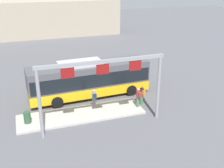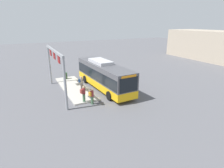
# 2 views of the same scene
# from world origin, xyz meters

# --- Properties ---
(ground_plane) EXTENTS (120.00, 120.00, 0.00)m
(ground_plane) POSITION_xyz_m (0.00, 0.00, 0.00)
(ground_plane) COLOR #56565B
(platform_curb) EXTENTS (10.00, 2.80, 0.16)m
(platform_curb) POSITION_xyz_m (-1.56, -3.37, 0.08)
(platform_curb) COLOR #B2ADA3
(platform_curb) RESTS_ON ground
(bus_main) EXTENTS (11.01, 3.07, 3.46)m
(bus_main) POSITION_xyz_m (-0.01, -0.00, 1.81)
(bus_main) COLOR #EAAD14
(bus_main) RESTS_ON ground
(person_boarding) EXTENTS (0.43, 0.58, 1.67)m
(person_boarding) POSITION_xyz_m (3.20, -3.71, 1.05)
(person_boarding) COLOR #476B4C
(person_boarding) RESTS_ON platform_curb
(person_waiting_near) EXTENTS (0.49, 0.60, 1.67)m
(person_waiting_near) POSITION_xyz_m (3.82, -3.05, 0.89)
(person_waiting_near) COLOR #476B4C
(person_waiting_near) RESTS_ON ground
(person_waiting_mid) EXTENTS (0.35, 0.53, 1.67)m
(person_waiting_mid) POSITION_xyz_m (-0.36, -2.81, 1.05)
(person_waiting_mid) COLOR slate
(person_waiting_mid) RESTS_ON platform_curb
(platform_sign_gantry) EXTENTS (9.15, 0.24, 5.20)m
(platform_sign_gantry) POSITION_xyz_m (-0.43, -5.61, 3.75)
(platform_sign_gantry) COLOR gray
(platform_sign_gantry) RESTS_ON ground
(station_building) EXTENTS (28.76, 8.00, 6.15)m
(station_building) POSITION_xyz_m (-2.00, 29.20, 3.08)
(station_building) COLOR tan
(station_building) RESTS_ON ground
(trash_bin) EXTENTS (0.52, 0.52, 0.90)m
(trash_bin) POSITION_xyz_m (-5.70, -3.48, 0.61)
(trash_bin) COLOR #2D5133
(trash_bin) RESTS_ON platform_curb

